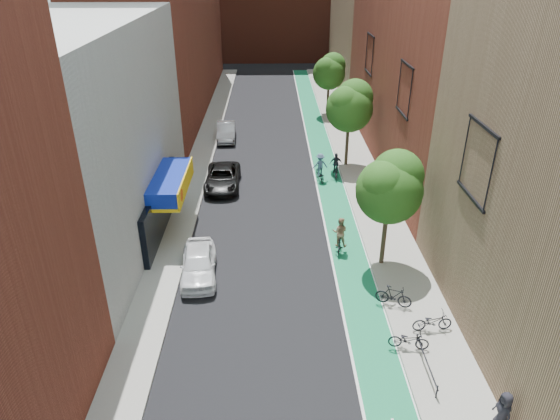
{
  "coord_description": "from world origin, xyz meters",
  "views": [
    {
      "loc": [
        -0.29,
        -12.43,
        14.95
      ],
      "look_at": [
        0.22,
        13.6,
        1.5
      ],
      "focal_mm": 32.0,
      "sensor_mm": 36.0,
      "label": 1
    }
  ],
  "objects": [
    {
      "name": "sidewalk_right",
      "position": [
        6.5,
        26.0,
        0.07
      ],
      "size": [
        3.0,
        68.0,
        0.15
      ],
      "primitive_type": "cube",
      "color": "gray",
      "rests_on": "ground"
    },
    {
      "name": "building_right_far_tan",
      "position": [
        12.0,
        50.0,
        9.0
      ],
      "size": [
        8.0,
        20.0,
        18.0
      ],
      "primitive_type": "cube",
      "color": "#8C6B4C",
      "rests_on": "ground"
    },
    {
      "name": "sidewalk_left",
      "position": [
        -6.0,
        26.0,
        0.07
      ],
      "size": [
        2.0,
        68.0,
        0.15
      ],
      "primitive_type": "cube",
      "color": "gray",
      "rests_on": "ground"
    },
    {
      "name": "tree_near",
      "position": [
        5.65,
        10.02,
        4.66
      ],
      "size": [
        3.4,
        3.36,
        6.42
      ],
      "color": "#332619",
      "rests_on": "ground"
    },
    {
      "name": "cyclist_lane_near",
      "position": [
        3.49,
        11.39,
        0.91
      ],
      "size": [
        0.96,
        1.64,
        2.09
      ],
      "rotation": [
        0.0,
        0.0,
        2.94
      ],
      "color": "black",
      "rests_on": "ground"
    },
    {
      "name": "tree_mid",
      "position": [
        5.65,
        24.02,
        4.89
      ],
      "size": [
        3.55,
        3.53,
        6.74
      ],
      "color": "#332619",
      "rests_on": "ground"
    },
    {
      "name": "bike_lane",
      "position": [
        4.0,
        26.0,
        0.01
      ],
      "size": [
        2.0,
        68.0,
        0.01
      ],
      "primitive_type": "cube",
      "color": "#167B4B",
      "rests_on": "ground"
    },
    {
      "name": "cyclist_lane_mid",
      "position": [
        4.53,
        21.69,
        0.71
      ],
      "size": [
        0.95,
        1.74,
        1.91
      ],
      "rotation": [
        0.0,
        0.0,
        3.05
      ],
      "color": "black",
      "rests_on": "ground"
    },
    {
      "name": "parked_car_silver",
      "position": [
        -4.27,
        30.47,
        0.75
      ],
      "size": [
        1.8,
        4.61,
        1.49
      ],
      "primitive_type": "imported",
      "rotation": [
        0.0,
        0.0,
        0.05
      ],
      "color": "gray",
      "rests_on": "ground"
    },
    {
      "name": "building_left_white",
      "position": [
        -11.0,
        14.0,
        6.0
      ],
      "size": [
        8.0,
        20.0,
        12.0
      ],
      "primitive_type": "cube",
      "color": "silver",
      "rests_on": "ground"
    },
    {
      "name": "parked_bike_near",
      "position": [
        5.4,
        3.45,
        0.59
      ],
      "size": [
        1.75,
        0.86,
        0.88
      ],
      "primitive_type": "imported",
      "rotation": [
        0.0,
        0.0,
        1.4
      ],
      "color": "black",
      "rests_on": "sidewalk_right"
    },
    {
      "name": "parked_bike_far",
      "position": [
        6.71,
        4.56,
        0.61
      ],
      "size": [
        1.81,
        0.75,
        0.93
      ],
      "primitive_type": "imported",
      "rotation": [
        0.0,
        0.0,
        1.65
      ],
      "color": "black",
      "rests_on": "sidewalk_right"
    },
    {
      "name": "parked_car_black",
      "position": [
        -3.75,
        20.22,
        0.72
      ],
      "size": [
        2.41,
        5.17,
        1.43
      ],
      "primitive_type": "imported",
      "rotation": [
        0.0,
        0.0,
        0.01
      ],
      "color": "black",
      "rests_on": "ground"
    },
    {
      "name": "cyclist_lane_far",
      "position": [
        3.3,
        21.26,
        0.9
      ],
      "size": [
        1.21,
        1.91,
        2.06
      ],
      "rotation": [
        0.0,
        0.0,
        3.34
      ],
      "color": "black",
      "rests_on": "ground"
    },
    {
      "name": "parked_bike_mid",
      "position": [
        5.4,
        6.34,
        0.67
      ],
      "size": [
        1.77,
        1.13,
        1.03
      ],
      "primitive_type": "imported",
      "rotation": [
        0.0,
        0.0,
        1.16
      ],
      "color": "black",
      "rests_on": "sidewalk_right"
    },
    {
      "name": "building_right_mid_red",
      "position": [
        12.0,
        26.0,
        11.0
      ],
      "size": [
        8.0,
        28.0,
        22.0
      ],
      "primitive_type": "cube",
      "color": "maroon",
      "rests_on": "ground"
    },
    {
      "name": "tree_far",
      "position": [
        5.65,
        38.02,
        4.5
      ],
      "size": [
        3.3,
        3.25,
        6.21
      ],
      "color": "#332619",
      "rests_on": "ground"
    },
    {
      "name": "pedestrian",
      "position": [
        7.6,
        -0.59,
        0.97
      ],
      "size": [
        0.64,
        0.87,
        1.64
      ],
      "primitive_type": "imported",
      "rotation": [
        0.0,
        0.0,
        -1.42
      ],
      "color": "black",
      "rests_on": "sidewalk_right"
    },
    {
      "name": "parked_car_white",
      "position": [
        -4.06,
        9.14,
        0.75
      ],
      "size": [
        2.17,
        4.56,
        1.5
      ],
      "primitive_type": "imported",
      "rotation": [
        0.0,
        0.0,
        0.09
      ],
      "color": "white",
      "rests_on": "ground"
    }
  ]
}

